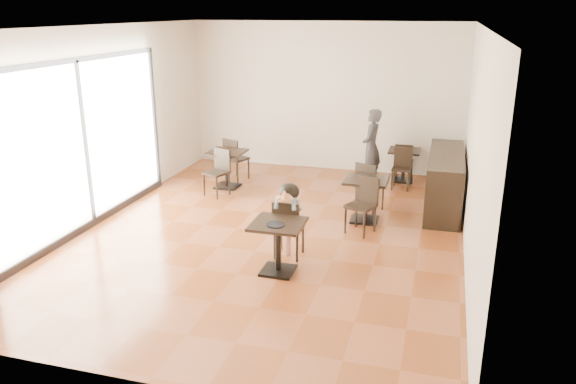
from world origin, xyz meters
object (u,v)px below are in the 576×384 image
(child_table, at_px, (278,248))
(chair_mid_b, at_px, (361,206))
(cafe_table_mid, at_px, (366,200))
(chair_left_a, at_px, (237,159))
(adult_patron, at_px, (371,147))
(chair_mid_a, at_px, (370,186))
(chair_left_b, at_px, (216,173))
(child_chair, at_px, (289,228))
(cafe_table_left, at_px, (227,169))
(chair_back_b, at_px, (401,169))
(child, at_px, (289,221))
(chair_back_a, at_px, (404,162))
(cafe_table_back, at_px, (404,165))

(child_table, xyz_separation_m, chair_mid_b, (0.86, 1.72, 0.09))
(cafe_table_mid, relative_size, chair_left_a, 0.83)
(chair_mid_b, height_order, chair_left_a, chair_mid_b)
(adult_patron, xyz_separation_m, chair_left_a, (-2.73, -0.55, -0.32))
(chair_mid_a, relative_size, chair_left_b, 1.00)
(child_chair, relative_size, cafe_table_left, 1.17)
(chair_mid_b, distance_m, chair_back_b, 2.57)
(adult_patron, xyz_separation_m, chair_back_b, (0.65, -0.25, -0.36))
(cafe_table_left, distance_m, chair_mid_a, 3.01)
(chair_mid_a, distance_m, chair_mid_b, 1.10)
(child, height_order, cafe_table_mid, child)
(chair_left_b, bearing_deg, chair_back_a, 52.14)
(adult_patron, bearing_deg, cafe_table_mid, 7.99)
(cafe_table_left, distance_m, chair_mid_b, 3.41)
(cafe_table_back, relative_size, chair_mid_b, 0.74)
(child_table, relative_size, child_chair, 0.83)
(cafe_table_back, height_order, chair_mid_b, chair_mid_b)
(chair_back_a, bearing_deg, adult_patron, 29.78)
(child, distance_m, chair_mid_b, 1.45)
(cafe_table_back, bearing_deg, child_chair, -106.81)
(cafe_table_mid, xyz_separation_m, chair_mid_a, (0.00, 0.55, 0.08))
(child, bearing_deg, chair_mid_b, 53.67)
(cafe_table_back, relative_size, chair_back_a, 0.83)
(chair_mid_a, relative_size, chair_back_a, 1.12)
(child, bearing_deg, adult_patron, 80.88)
(child_chair, xyz_separation_m, chair_left_a, (-2.10, 3.41, 0.01))
(cafe_table_back, bearing_deg, chair_left_a, -165.93)
(child_chair, bearing_deg, chair_back_b, -109.13)
(chair_mid_b, height_order, chair_left_b, chair_mid_b)
(cafe_table_mid, xyz_separation_m, chair_back_b, (0.43, 1.99, 0.03))
(adult_patron, bearing_deg, chair_left_a, -76.39)
(child, distance_m, chair_back_a, 4.48)
(chair_left_a, bearing_deg, cafe_table_back, -144.21)
(chair_back_a, bearing_deg, chair_mid_b, 84.51)
(cafe_table_left, height_order, chair_left_b, chair_left_b)
(cafe_table_left, xyz_separation_m, chair_back_b, (3.38, 0.85, 0.03))
(child, distance_m, chair_left_b, 3.12)
(child, height_order, adult_patron, adult_patron)
(cafe_table_left, relative_size, chair_back_b, 0.93)
(child_table, bearing_deg, cafe_table_mid, 69.26)
(adult_patron, relative_size, chair_back_a, 1.90)
(cafe_table_back, relative_size, chair_left_a, 0.75)
(chair_left_b, relative_size, chair_back_a, 1.11)
(cafe_table_left, relative_size, chair_back_a, 0.93)
(adult_patron, xyz_separation_m, chair_left_b, (-2.73, -1.65, -0.32))
(chair_mid_b, relative_size, chair_left_b, 1.00)
(chair_mid_a, distance_m, chair_back_a, 2.07)
(cafe_table_left, xyz_separation_m, chair_left_b, (0.00, -0.55, 0.08))
(adult_patron, distance_m, chair_left_b, 3.21)
(cafe_table_left, height_order, chair_left_a, chair_left_a)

